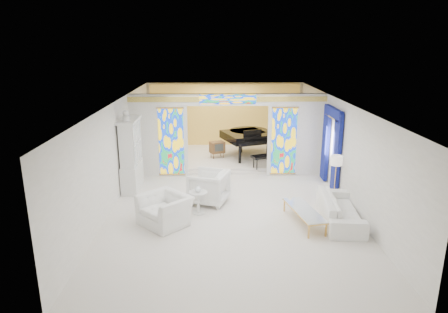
{
  "coord_description": "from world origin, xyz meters",
  "views": [
    {
      "loc": [
        -0.44,
        -12.05,
        4.73
      ],
      "look_at": [
        -0.17,
        0.2,
        1.22
      ],
      "focal_mm": 32.0,
      "sensor_mm": 36.0,
      "label": 1
    }
  ],
  "objects_px": {
    "armchair_left": "(165,210)",
    "coffee_table": "(304,210)",
    "china_cabinet": "(131,155)",
    "grand_piano": "(248,136)",
    "tv_console": "(217,147)",
    "armchair_right": "(209,187)",
    "sofa": "(340,209)"
  },
  "relations": [
    {
      "from": "grand_piano",
      "to": "tv_console",
      "type": "height_order",
      "value": "grand_piano"
    },
    {
      "from": "china_cabinet",
      "to": "sofa",
      "type": "relative_size",
      "value": 1.12
    },
    {
      "from": "armchair_right",
      "to": "tv_console",
      "type": "height_order",
      "value": "armchair_right"
    },
    {
      "from": "china_cabinet",
      "to": "grand_piano",
      "type": "height_order",
      "value": "china_cabinet"
    },
    {
      "from": "sofa",
      "to": "grand_piano",
      "type": "distance_m",
      "value": 6.43
    },
    {
      "from": "armchair_right",
      "to": "grand_piano",
      "type": "relative_size",
      "value": 0.32
    },
    {
      "from": "china_cabinet",
      "to": "grand_piano",
      "type": "distance_m",
      "value": 5.35
    },
    {
      "from": "coffee_table",
      "to": "grand_piano",
      "type": "relative_size",
      "value": 0.55
    },
    {
      "from": "coffee_table",
      "to": "sofa",
      "type": "bearing_deg",
      "value": 6.7
    },
    {
      "from": "armchair_right",
      "to": "sofa",
      "type": "height_order",
      "value": "armchair_right"
    },
    {
      "from": "china_cabinet",
      "to": "armchair_left",
      "type": "height_order",
      "value": "china_cabinet"
    },
    {
      "from": "china_cabinet",
      "to": "sofa",
      "type": "height_order",
      "value": "china_cabinet"
    },
    {
      "from": "armchair_right",
      "to": "sofa",
      "type": "xyz_separation_m",
      "value": [
        3.61,
        -1.4,
        -0.15
      ]
    },
    {
      "from": "armchair_right",
      "to": "grand_piano",
      "type": "xyz_separation_m",
      "value": [
        1.56,
        4.65,
        0.52
      ]
    },
    {
      "from": "tv_console",
      "to": "armchair_left",
      "type": "bearing_deg",
      "value": -127.03
    },
    {
      "from": "armchair_left",
      "to": "grand_piano",
      "type": "height_order",
      "value": "grand_piano"
    },
    {
      "from": "grand_piano",
      "to": "tv_console",
      "type": "relative_size",
      "value": 5.14
    },
    {
      "from": "armchair_left",
      "to": "coffee_table",
      "type": "height_order",
      "value": "armchair_left"
    },
    {
      "from": "armchair_left",
      "to": "armchair_right",
      "type": "distance_m",
      "value": 1.88
    },
    {
      "from": "china_cabinet",
      "to": "armchair_left",
      "type": "xyz_separation_m",
      "value": [
        1.4,
        -2.73,
        -0.76
      ]
    },
    {
      "from": "china_cabinet",
      "to": "armchair_left",
      "type": "bearing_deg",
      "value": -62.79
    },
    {
      "from": "tv_console",
      "to": "grand_piano",
      "type": "bearing_deg",
      "value": -10.43
    },
    {
      "from": "sofa",
      "to": "coffee_table",
      "type": "xyz_separation_m",
      "value": [
        -1.01,
        -0.12,
        0.02
      ]
    },
    {
      "from": "armchair_right",
      "to": "coffee_table",
      "type": "xyz_separation_m",
      "value": [
        2.59,
        -1.52,
        -0.13
      ]
    },
    {
      "from": "sofa",
      "to": "coffee_table",
      "type": "bearing_deg",
      "value": 102.3
    },
    {
      "from": "coffee_table",
      "to": "tv_console",
      "type": "xyz_separation_m",
      "value": [
        -2.31,
        5.89,
        0.24
      ]
    },
    {
      "from": "armchair_left",
      "to": "sofa",
      "type": "xyz_separation_m",
      "value": [
        4.76,
        0.08,
        -0.05
      ]
    },
    {
      "from": "armchair_left",
      "to": "china_cabinet",
      "type": "bearing_deg",
      "value": 162.13
    },
    {
      "from": "grand_piano",
      "to": "tv_console",
      "type": "bearing_deg",
      "value": 171.55
    },
    {
      "from": "china_cabinet",
      "to": "coffee_table",
      "type": "bearing_deg",
      "value": -28.23
    },
    {
      "from": "china_cabinet",
      "to": "armchair_right",
      "type": "height_order",
      "value": "china_cabinet"
    },
    {
      "from": "sofa",
      "to": "tv_console",
      "type": "bearing_deg",
      "value": 35.55
    }
  ]
}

